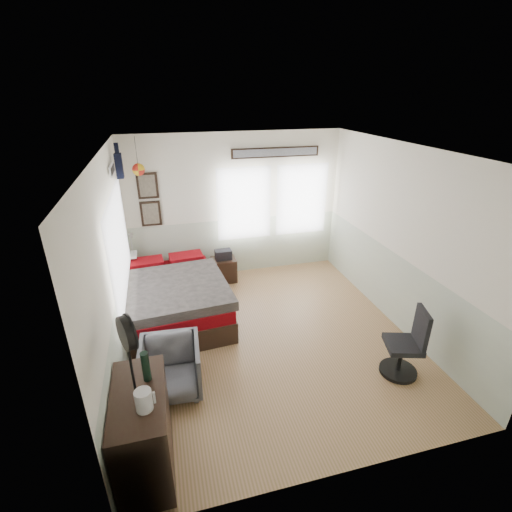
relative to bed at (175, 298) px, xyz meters
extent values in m
cube|color=olive|center=(1.30, -0.92, -0.33)|extent=(4.00, 4.50, 0.01)
cube|color=silver|center=(1.30, 1.33, 1.02)|extent=(4.00, 0.02, 2.70)
cube|color=silver|center=(1.30, -3.17, 1.02)|extent=(4.00, 0.02, 2.70)
cube|color=silver|center=(-0.70, -0.92, 1.02)|extent=(0.02, 4.50, 2.70)
cube|color=silver|center=(3.30, -0.92, 1.02)|extent=(0.02, 4.50, 2.70)
cube|color=white|center=(1.30, -0.92, 2.37)|extent=(4.00, 4.50, 0.02)
cube|color=#B7C1AC|center=(1.30, 1.32, 0.22)|extent=(4.00, 0.01, 1.10)
cube|color=#B7C1AC|center=(-0.69, -0.92, 0.22)|extent=(0.01, 4.50, 1.10)
cube|color=#B7C1AC|center=(3.29, -0.92, 0.22)|extent=(0.01, 4.50, 1.10)
cube|color=silver|center=(-0.66, -0.37, 1.12)|extent=(0.03, 2.20, 1.35)
cube|color=silver|center=(1.45, 1.29, 1.07)|extent=(0.95, 0.03, 1.30)
cube|color=silver|center=(2.60, 1.29, 1.07)|extent=(0.95, 0.03, 1.30)
cube|color=black|center=(-0.25, 1.30, 1.02)|extent=(0.35, 0.03, 0.45)
cube|color=black|center=(-0.25, 1.30, 1.52)|extent=(0.35, 0.03, 0.45)
cube|color=#7F7259|center=(-0.25, 1.28, 1.02)|extent=(0.27, 0.01, 0.37)
cube|color=#7F7259|center=(-0.25, 1.28, 1.52)|extent=(0.27, 0.01, 0.37)
cube|color=black|center=(2.05, 1.30, 1.99)|extent=(1.65, 0.03, 0.18)
cube|color=gray|center=(2.05, 1.28, 1.99)|extent=(1.58, 0.01, 0.13)
cube|color=white|center=(-0.67, 0.23, 2.02)|extent=(0.02, 0.48, 0.14)
sphere|color=red|center=(-0.35, 1.03, 1.85)|extent=(0.20, 0.20, 0.20)
cube|color=#312318|center=(0.00, 0.01, -0.16)|extent=(1.64, 2.21, 0.34)
cube|color=maroon|center=(0.00, 0.01, 0.10)|extent=(1.59, 2.17, 0.19)
cube|color=#645C57|center=(0.00, -0.22, 0.27)|extent=(1.65, 1.67, 0.15)
cube|color=maroon|center=(-0.35, 0.85, 0.27)|extent=(0.60, 0.40, 0.15)
cube|color=maroon|center=(0.35, 0.85, 0.27)|extent=(0.60, 0.40, 0.15)
cube|color=#312318|center=(-0.44, -2.59, 0.12)|extent=(0.48, 1.00, 0.90)
imported|color=slate|center=(-0.15, -1.64, 0.00)|extent=(0.75, 0.77, 0.66)
cube|color=#312318|center=(0.97, 1.00, -0.10)|extent=(0.45, 0.36, 0.45)
cylinder|color=black|center=(2.70, -2.08, -0.31)|extent=(0.47, 0.47, 0.05)
cylinder|color=black|center=(2.70, -2.08, -0.10)|extent=(0.05, 0.05, 0.36)
cube|color=#242429|center=(2.70, -2.08, 0.11)|extent=(0.52, 0.52, 0.07)
cube|color=#242429|center=(2.87, -2.14, 0.38)|extent=(0.16, 0.38, 0.47)
cylinder|color=silver|center=(-0.37, -2.78, 0.67)|extent=(0.14, 0.14, 0.19)
cube|color=silver|center=(-0.28, -2.78, 0.68)|extent=(0.02, 0.02, 0.12)
cylinder|color=black|center=(-0.35, -2.42, 0.72)|extent=(0.08, 0.08, 0.30)
cylinder|color=black|center=(-0.45, -2.54, 0.87)|extent=(0.02, 0.02, 0.60)
cylinder|color=black|center=(-0.45, -2.54, 1.20)|extent=(0.17, 0.30, 0.30)
cylinder|color=black|center=(-0.41, -2.54, 1.20)|extent=(0.14, 0.31, 0.32)
cube|color=black|center=(0.97, 1.00, 0.21)|extent=(0.31, 0.21, 0.18)
camera|label=1|loc=(-0.05, -5.26, 3.04)|focal=26.00mm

